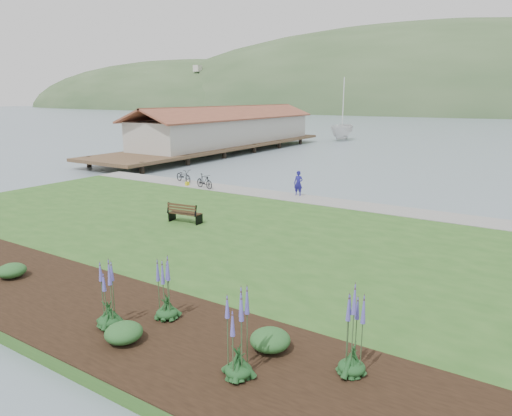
# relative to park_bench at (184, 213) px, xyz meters

# --- Properties ---
(ground) EXTENTS (600.00, 600.00, 0.00)m
(ground) POSITION_rel_park_bench_xyz_m (1.94, 1.15, -0.91)
(ground) COLOR slate
(ground) RESTS_ON ground
(lawn) EXTENTS (34.00, 20.00, 0.40)m
(lawn) POSITION_rel_park_bench_xyz_m (1.94, -0.85, -0.71)
(lawn) COLOR #2B551E
(lawn) RESTS_ON ground
(shoreline_path) EXTENTS (34.00, 2.20, 0.03)m
(shoreline_path) POSITION_rel_park_bench_xyz_m (1.94, 8.05, -0.50)
(shoreline_path) COLOR gray
(shoreline_path) RESTS_ON lawn
(garden_bed) EXTENTS (24.00, 4.40, 0.04)m
(garden_bed) POSITION_rel_park_bench_xyz_m (4.94, -8.65, -0.49)
(garden_bed) COLOR black
(garden_bed) RESTS_ON lawn
(pier_pavilion) EXTENTS (8.00, 36.00, 5.40)m
(pier_pavilion) POSITION_rel_park_bench_xyz_m (-18.06, 28.67, 1.73)
(pier_pavilion) COLOR #4C3826
(pier_pavilion) RESTS_ON ground
(park_bench) EXTENTS (1.72, 0.87, 1.03)m
(park_bench) POSITION_rel_park_bench_xyz_m (0.00, 0.00, 0.00)
(park_bench) COLOR #312113
(park_bench) RESTS_ON lawn
(person) EXTENTS (0.71, 0.52, 1.86)m
(person) POSITION_rel_park_bench_xyz_m (1.87, 8.65, 0.42)
(person) COLOR navy
(person) RESTS_ON lawn
(bicycle_a) EXTENTS (1.13, 1.93, 0.95)m
(bicycle_a) POSITION_rel_park_bench_xyz_m (-7.34, 8.35, -0.03)
(bicycle_a) COLOR black
(bicycle_a) RESTS_ON lawn
(bicycle_b) EXTENTS (0.86, 1.72, 1.00)m
(bicycle_b) POSITION_rel_park_bench_xyz_m (-4.61, 7.34, -0.01)
(bicycle_b) COLOR black
(bicycle_b) RESTS_ON lawn
(sailboat) EXTENTS (11.86, 12.05, 29.52)m
(sailboat) POSITION_rel_park_bench_xyz_m (-11.74, 49.39, -0.91)
(sailboat) COLOR silver
(sailboat) RESTS_ON ground
(pannier) EXTENTS (0.22, 0.30, 0.29)m
(pannier) POSITION_rel_park_bench_xyz_m (-6.21, 7.42, -0.37)
(pannier) COLOR gold
(pannier) RESTS_ON lawn
(echium_0) EXTENTS (0.62, 0.62, 2.10)m
(echium_0) POSITION_rel_park_bench_xyz_m (5.34, -9.14, 0.38)
(echium_0) COLOR #153B1B
(echium_0) RESTS_ON garden_bed
(echium_1) EXTENTS (0.62, 0.62, 2.02)m
(echium_1) POSITION_rel_park_bench_xyz_m (6.32, -7.95, 0.34)
(echium_1) COLOR #153B1B
(echium_1) RESTS_ON garden_bed
(echium_2) EXTENTS (0.62, 0.62, 2.23)m
(echium_2) POSITION_rel_park_bench_xyz_m (9.58, -9.15, 0.49)
(echium_2) COLOR #153B1B
(echium_2) RESTS_ON garden_bed
(echium_3) EXTENTS (0.62, 0.62, 2.39)m
(echium_3) POSITION_rel_park_bench_xyz_m (11.65, -7.68, 0.56)
(echium_3) COLOR #153B1B
(echium_3) RESTS_ON garden_bed
(shrub_0) EXTENTS (0.94, 0.94, 0.47)m
(shrub_0) POSITION_rel_park_bench_xyz_m (-0.27, -8.60, -0.23)
(shrub_0) COLOR #1E4C21
(shrub_0) RESTS_ON garden_bed
(shrub_1) EXTENTS (0.96, 0.96, 0.48)m
(shrub_1) POSITION_rel_park_bench_xyz_m (6.27, -9.47, -0.23)
(shrub_1) COLOR #1E4C21
(shrub_1) RESTS_ON garden_bed
(shrub_2) EXTENTS (1.00, 1.00, 0.50)m
(shrub_2) POSITION_rel_park_bench_xyz_m (9.59, -7.80, -0.22)
(shrub_2) COLOR #1E4C21
(shrub_2) RESTS_ON garden_bed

